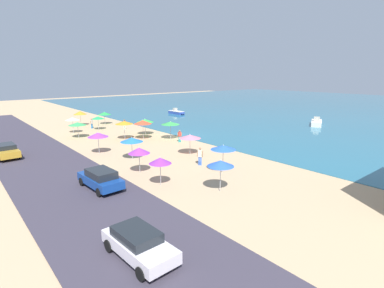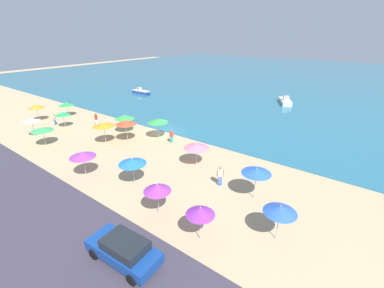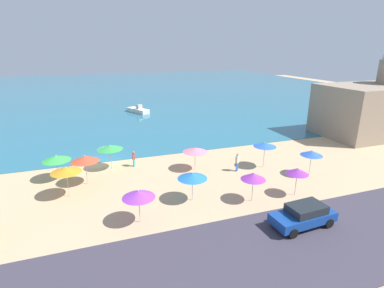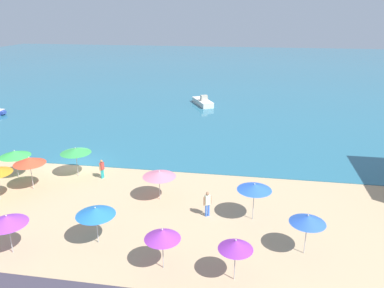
% 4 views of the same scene
% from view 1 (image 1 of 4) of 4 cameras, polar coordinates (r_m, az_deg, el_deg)
% --- Properties ---
extents(ground_plane, '(160.00, 160.00, 0.00)m').
position_cam_1_polar(ground_plane, '(41.82, -2.55, 1.48)').
color(ground_plane, tan).
extents(sea, '(150.00, 110.00, 0.05)m').
position_cam_1_polar(sea, '(86.51, 28.10, 6.09)').
color(sea, '#296983').
rests_on(sea, ground_plane).
extents(coastal_road, '(80.00, 8.00, 0.06)m').
position_cam_1_polar(coastal_road, '(34.43, -27.20, -2.56)').
color(coastal_road, '#3C3644').
rests_on(coastal_road, ground_plane).
extents(beach_umbrella_0, '(2.33, 2.33, 2.55)m').
position_cam_1_polar(beach_umbrella_0, '(40.27, -12.80, 4.00)').
color(beach_umbrella_0, '#B2B2B7').
rests_on(beach_umbrella_0, ground_plane).
extents(beach_umbrella_1, '(2.34, 2.34, 2.20)m').
position_cam_1_polar(beach_umbrella_1, '(43.28, -20.98, 3.61)').
color(beach_umbrella_1, '#B2B2B7').
rests_on(beach_umbrella_1, ground_plane).
extents(beach_umbrella_2, '(1.91, 1.91, 2.18)m').
position_cam_1_polar(beach_umbrella_2, '(48.53, -17.48, 4.81)').
color(beach_umbrella_2, '#B2B2B7').
rests_on(beach_umbrella_2, ground_plane).
extents(beach_umbrella_3, '(2.34, 2.34, 2.64)m').
position_cam_1_polar(beach_umbrella_3, '(39.96, -9.36, 4.14)').
color(beach_umbrella_3, '#B2B2B7').
rests_on(beach_umbrella_3, ground_plane).
extents(beach_umbrella_4, '(1.98, 1.98, 2.46)m').
position_cam_1_polar(beach_umbrella_4, '(21.97, 5.48, -3.69)').
color(beach_umbrella_4, '#B2B2B7').
rests_on(beach_umbrella_4, ground_plane).
extents(beach_umbrella_5, '(2.46, 2.46, 2.44)m').
position_cam_1_polar(beach_umbrella_5, '(39.62, -4.14, 3.99)').
color(beach_umbrella_5, '#B2B2B7').
rests_on(beach_umbrella_5, ground_plane).
extents(beach_umbrella_6, '(2.13, 2.13, 2.51)m').
position_cam_1_polar(beach_umbrella_6, '(53.37, -20.55, 5.58)').
color(beach_umbrella_6, '#B2B2B7').
rests_on(beach_umbrella_6, ground_plane).
extents(beach_umbrella_7, '(1.75, 1.75, 2.37)m').
position_cam_1_polar(beach_umbrella_7, '(23.08, -6.09, -3.16)').
color(beach_umbrella_7, '#B2B2B7').
rests_on(beach_umbrella_7, ground_plane).
extents(beach_umbrella_8, '(2.41, 2.41, 2.35)m').
position_cam_1_polar(beach_umbrella_8, '(42.91, -8.95, 4.42)').
color(beach_umbrella_8, '#B2B2B7').
rests_on(beach_umbrella_8, ground_plane).
extents(beach_umbrella_9, '(1.97, 1.97, 2.38)m').
position_cam_1_polar(beach_umbrella_9, '(46.84, -21.83, 4.46)').
color(beach_umbrella_9, '#B2B2B7').
rests_on(beach_umbrella_9, ground_plane).
extents(beach_umbrella_10, '(2.20, 2.20, 2.41)m').
position_cam_1_polar(beach_umbrella_10, '(33.90, -17.48, 1.68)').
color(beach_umbrella_10, '#B2B2B7').
rests_on(beach_umbrella_10, ground_plane).
extents(beach_umbrella_11, '(2.21, 2.21, 2.56)m').
position_cam_1_polar(beach_umbrella_11, '(26.07, 5.97, -0.67)').
color(beach_umbrella_11, '#B2B2B7').
rests_on(beach_umbrella_11, ground_plane).
extents(beach_umbrella_12, '(1.90, 1.90, 2.39)m').
position_cam_1_polar(beach_umbrella_12, '(26.32, -10.05, -1.23)').
color(beach_umbrella_12, '#B2B2B7').
rests_on(beach_umbrella_12, ground_plane).
extents(beach_umbrella_13, '(2.17, 2.17, 2.18)m').
position_cam_1_polar(beach_umbrella_13, '(53.68, -16.34, 5.62)').
color(beach_umbrella_13, '#B2B2B7').
rests_on(beach_umbrella_13, ground_plane).
extents(beach_umbrella_14, '(2.35, 2.35, 2.24)m').
position_cam_1_polar(beach_umbrella_14, '(31.98, -0.39, 1.42)').
color(beach_umbrella_14, '#B2B2B7').
rests_on(beach_umbrella_14, ground_plane).
extents(beach_umbrella_15, '(2.27, 2.27, 2.34)m').
position_cam_1_polar(beach_umbrella_15, '(30.74, -11.43, 0.81)').
color(beach_umbrella_15, '#B2B2B7').
rests_on(beach_umbrella_15, ground_plane).
extents(bather_0, '(0.49, 0.38, 1.76)m').
position_cam_1_polar(bather_0, '(28.43, 1.54, -2.16)').
color(bather_0, blue).
rests_on(bather_0, ground_plane).
extents(bather_1, '(0.38, 0.50, 1.60)m').
position_cam_1_polar(bather_1, '(50.30, -18.57, 3.84)').
color(bather_1, '#2472BB').
rests_on(bather_1, ground_plane).
extents(bather_2, '(0.31, 0.55, 1.58)m').
position_cam_1_polar(bather_2, '(38.06, -2.37, 1.65)').
color(bather_2, teal).
rests_on(bather_2, ground_plane).
extents(bather_3, '(0.33, 0.54, 1.65)m').
position_cam_1_polar(bather_3, '(47.63, -12.76, 3.75)').
color(bather_3, white).
rests_on(bather_3, ground_plane).
extents(parked_car_0, '(4.11, 2.05, 1.43)m').
position_cam_1_polar(parked_car_0, '(36.24, -31.85, -1.07)').
color(parked_car_0, '#BC8C28').
rests_on(parked_car_0, coastal_road).
extents(parked_car_1, '(4.26, 2.05, 1.37)m').
position_cam_1_polar(parked_car_1, '(15.03, -10.15, -18.09)').
color(parked_car_1, silver).
rests_on(parked_car_1, coastal_road).
extents(parked_car_2, '(4.39, 2.10, 1.49)m').
position_cam_1_polar(parked_car_2, '(23.74, -17.02, -6.29)').
color(parked_car_2, navy).
rests_on(parked_car_2, coastal_road).
extents(skiff_nearshore, '(3.65, 5.18, 1.48)m').
position_cam_1_polar(skiff_nearshore, '(54.65, 22.62, 3.77)').
color(skiff_nearshore, silver).
rests_on(skiff_nearshore, sea).
extents(skiff_offshore, '(4.42, 1.50, 1.22)m').
position_cam_1_polar(skiff_offshore, '(64.84, -3.00, 6.08)').
color(skiff_offshore, '#2F489D').
rests_on(skiff_offshore, sea).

